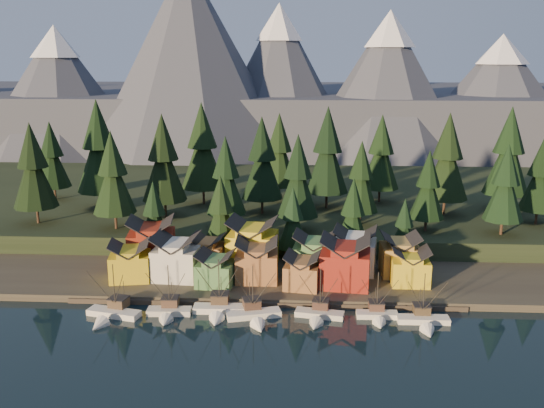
# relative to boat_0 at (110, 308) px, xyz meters

# --- Properties ---
(ground) EXTENTS (500.00, 500.00, 0.00)m
(ground) POSITION_rel_boat_0_xyz_m (29.15, -8.00, -2.10)
(ground) COLOR black
(ground) RESTS_ON ground
(shore_strip) EXTENTS (400.00, 50.00, 1.50)m
(shore_strip) POSITION_rel_boat_0_xyz_m (29.15, 32.00, -1.35)
(shore_strip) COLOR #342F26
(shore_strip) RESTS_ON ground
(hillside) EXTENTS (420.00, 100.00, 6.00)m
(hillside) POSITION_rel_boat_0_xyz_m (29.15, 82.00, 0.90)
(hillside) COLOR black
(hillside) RESTS_ON ground
(dock) EXTENTS (80.00, 4.00, 1.00)m
(dock) POSITION_rel_boat_0_xyz_m (29.15, 8.50, -1.60)
(dock) COLOR #43392F
(dock) RESTS_ON ground
(mountain_ridge) EXTENTS (560.00, 190.00, 90.00)m
(mountain_ridge) POSITION_rel_boat_0_xyz_m (24.95, 205.59, 23.96)
(mountain_ridge) COLOR #464B5A
(mountain_ridge) RESTS_ON ground
(boat_0) EXTENTS (11.07, 11.64, 11.49)m
(boat_0) POSITION_rel_boat_0_xyz_m (0.00, 0.00, 0.00)
(boat_0) COLOR silver
(boat_0) RESTS_ON ground
(boat_1) EXTENTS (8.82, 9.56, 10.98)m
(boat_1) POSITION_rel_boat_0_xyz_m (10.81, 1.60, 0.07)
(boat_1) COLOR beige
(boat_1) RESTS_ON ground
(boat_2) EXTENTS (10.38, 11.27, 11.84)m
(boat_2) POSITION_rel_boat_0_xyz_m (20.34, 3.07, 0.13)
(boat_2) COLOR white
(boat_2) RESTS_ON ground
(boat_3) EXTENTS (11.12, 11.63, 11.36)m
(boat_3) POSITION_rel_boat_0_xyz_m (27.61, 0.92, -0.04)
(boat_3) COLOR white
(boat_3) RESTS_ON ground
(boat_4) EXTENTS (9.90, 10.49, 10.62)m
(boat_4) POSITION_rel_boat_0_xyz_m (39.76, 1.90, -0.13)
(boat_4) COLOR beige
(boat_4) RESTS_ON ground
(boat_5) EXTENTS (8.11, 8.83, 10.01)m
(boat_5) POSITION_rel_boat_0_xyz_m (51.00, 2.37, -0.14)
(boat_5) COLOR silver
(boat_5) RESTS_ON ground
(boat_6) EXTENTS (10.00, 10.89, 10.65)m
(boat_6) POSITION_rel_boat_0_xyz_m (59.41, 0.33, -0.17)
(boat_6) COLOR silver
(boat_6) RESTS_ON ground
(house_front_0) EXTENTS (9.62, 9.24, 8.42)m
(house_front_0) POSITION_rel_boat_0_xyz_m (-0.73, 16.80, 3.82)
(house_front_0) COLOR gold
(house_front_0) RESTS_ON shore_strip
(house_front_1) EXTENTS (10.14, 9.79, 9.82)m
(house_front_1) POSITION_rel_boat_0_xyz_m (9.15, 18.13, 4.56)
(house_front_1) COLOR beige
(house_front_1) RESTS_ON shore_strip
(house_front_2) EXTENTS (8.36, 8.41, 7.33)m
(house_front_2) POSITION_rel_boat_0_xyz_m (18.24, 14.43, 3.25)
(house_front_2) COLOR #467740
(house_front_2) RESTS_ON shore_strip
(house_front_3) EXTENTS (9.10, 8.69, 9.07)m
(house_front_3) POSITION_rel_boat_0_xyz_m (26.71, 17.83, 4.16)
(house_front_3) COLOR #915C33
(house_front_3) RESTS_ON shore_strip
(house_front_4) EXTENTS (8.18, 8.66, 7.32)m
(house_front_4) POSITION_rel_boat_0_xyz_m (36.51, 14.20, 3.24)
(house_front_4) COLOR brown
(house_front_4) RESTS_ON shore_strip
(house_front_5) EXTENTS (11.20, 10.40, 10.65)m
(house_front_5) POSITION_rel_boat_0_xyz_m (45.49, 15.65, 4.99)
(house_front_5) COLOR maroon
(house_front_5) RESTS_ON shore_strip
(house_front_6) EXTENTS (8.03, 7.60, 7.87)m
(house_front_6) POSITION_rel_boat_0_xyz_m (59.36, 17.40, 3.54)
(house_front_6) COLOR gold
(house_front_6) RESTS_ON shore_strip
(house_back_0) EXTENTS (11.36, 11.01, 11.10)m
(house_back_0) POSITION_rel_boat_0_xyz_m (1.69, 26.16, 5.23)
(house_back_0) COLOR maroon
(house_back_0) RESTS_ON shore_strip
(house_back_1) EXTENTS (8.07, 8.15, 8.13)m
(house_back_1) POSITION_rel_boat_0_xyz_m (15.20, 23.86, 3.67)
(house_back_1) COLOR #AA713C
(house_back_1) RESTS_ON shore_strip
(house_back_2) EXTENTS (11.78, 11.01, 11.38)m
(house_back_2) POSITION_rel_boat_0_xyz_m (25.02, 26.13, 5.38)
(house_back_2) COLOR yellow
(house_back_2) RESTS_ON shore_strip
(house_back_3) EXTENTS (10.00, 9.11, 9.32)m
(house_back_3) POSITION_rel_boat_0_xyz_m (39.17, 22.58, 4.30)
(house_back_3) COLOR #4D7E44
(house_back_3) RESTS_ON shore_strip
(house_back_4) EXTENTS (10.54, 10.24, 10.04)m
(house_back_4) POSITION_rel_boat_0_xyz_m (48.16, 24.34, 4.67)
(house_back_4) COLOR white
(house_back_4) RESTS_ON shore_strip
(house_back_5) EXTENTS (8.47, 8.57, 9.20)m
(house_back_5) POSITION_rel_boat_0_xyz_m (58.04, 23.04, 4.23)
(house_back_5) COLOR #AB833C
(house_back_5) RESTS_ON shore_strip
(tree_hill_0) EXTENTS (11.35, 11.35, 26.44)m
(tree_hill_0) POSITION_rel_boat_0_xyz_m (-32.85, 44.00, 18.36)
(tree_hill_0) COLOR #332319
(tree_hill_0) RESTS_ON hillside
(tree_hill_1) EXTENTS (13.34, 13.34, 31.08)m
(tree_hill_1) POSITION_rel_boat_0_xyz_m (-20.85, 60.00, 20.89)
(tree_hill_1) COLOR #332319
(tree_hill_1) RESTS_ON hillside
(tree_hill_2) EXTENTS (10.74, 10.74, 25.02)m
(tree_hill_2) POSITION_rel_boat_0_xyz_m (-10.85, 40.00, 17.58)
(tree_hill_2) COLOR #332319
(tree_hill_2) RESTS_ON hillside
(tree_hill_3) EXTENTS (12.02, 12.02, 28.01)m
(tree_hill_3) POSITION_rel_boat_0_xyz_m (-0.85, 52.00, 19.21)
(tree_hill_3) COLOR #332319
(tree_hill_3) RESTS_ON hillside
(tree_hill_4) EXTENTS (12.83, 12.83, 29.88)m
(tree_hill_4) POSITION_rel_boat_0_xyz_m (7.15, 67.00, 20.24)
(tree_hill_4) COLOR #332319
(tree_hill_4) RESTS_ON hillside
(tree_hill_5) EXTENTS (10.13, 10.13, 23.60)m
(tree_hill_5) POSITION_rel_boat_0_xyz_m (17.15, 42.00, 16.80)
(tree_hill_5) COLOR #332319
(tree_hill_5) RESTS_ON hillside
(tree_hill_6) EXTENTS (11.57, 11.57, 26.95)m
(tree_hill_6) POSITION_rel_boat_0_xyz_m (25.15, 57.00, 18.63)
(tree_hill_6) COLOR #332319
(tree_hill_6) RESTS_ON hillside
(tree_hill_7) EXTENTS (10.52, 10.52, 24.50)m
(tree_hill_7) POSITION_rel_boat_0_xyz_m (35.15, 40.00, 17.29)
(tree_hill_7) COLOR #332319
(tree_hill_7) RESTS_ON hillside
(tree_hill_8) EXTENTS (12.50, 12.50, 29.11)m
(tree_hill_8) POSITION_rel_boat_0_xyz_m (43.15, 64.00, 19.82)
(tree_hill_8) COLOR #332319
(tree_hill_8) RESTS_ON hillside
(tree_hill_9) EXTENTS (9.44, 9.44, 22.00)m
(tree_hill_9) POSITION_rel_boat_0_xyz_m (51.15, 47.00, 15.92)
(tree_hill_9) COLOR #332319
(tree_hill_9) RESTS_ON hillside
(tree_hill_10) EXTENTS (11.23, 11.23, 26.17)m
(tree_hill_10) POSITION_rel_boat_0_xyz_m (59.15, 72.00, 18.21)
(tree_hill_10) COLOR #332319
(tree_hill_10) RESTS_ON hillside
(tree_hill_11) EXTENTS (8.79, 8.79, 20.47)m
(tree_hill_11) POSITION_rel_boat_0_xyz_m (67.15, 42.00, 15.09)
(tree_hill_11) COLOR #332319
(tree_hill_11) RESTS_ON hillside
(tree_hill_12) EXTENTS (12.07, 12.07, 28.12)m
(tree_hill_12) POSITION_rel_boat_0_xyz_m (75.15, 58.00, 19.27)
(tree_hill_12) COLOR #332319
(tree_hill_12) RESTS_ON hillside
(tree_hill_13) EXTENTS (9.65, 9.65, 22.48)m
(tree_hill_13) POSITION_rel_boat_0_xyz_m (85.15, 40.00, 16.18)
(tree_hill_13) COLOR #332319
(tree_hill_13) RESTS_ON hillside
(tree_hill_14) EXTENTS (12.58, 12.58, 29.31)m
(tree_hill_14) POSITION_rel_boat_0_xyz_m (93.15, 64.00, 19.93)
(tree_hill_14) COLOR #332319
(tree_hill_14) RESTS_ON hillside
(tree_hill_15) EXTENTS (11.28, 11.28, 26.27)m
(tree_hill_15) POSITION_rel_boat_0_xyz_m (29.15, 74.00, 18.26)
(tree_hill_15) COLOR #332319
(tree_hill_15) RESTS_ON hillside
(tree_hill_16) EXTENTS (10.20, 10.20, 23.77)m
(tree_hill_16) POSITION_rel_boat_0_xyz_m (-38.85, 70.00, 16.89)
(tree_hill_16) COLOR #332319
(tree_hill_16) RESTS_ON hillside
(tree_hill_17) EXTENTS (9.86, 9.86, 22.97)m
(tree_hill_17) POSITION_rel_boat_0_xyz_m (97.15, 50.00, 16.46)
(tree_hill_17) COLOR #332319
(tree_hill_17) RESTS_ON hillside
(tree_shore_0) EXTENTS (8.03, 8.03, 18.70)m
(tree_shore_0) POSITION_rel_boat_0_xyz_m (1.15, 32.00, 9.62)
(tree_shore_0) COLOR #332319
(tree_shore_0) RESTS_ON shore_strip
(tree_shore_1) EXTENTS (8.69, 8.69, 20.24)m
(tree_shore_1) POSITION_rel_boat_0_xyz_m (17.15, 32.00, 10.46)
(tree_shore_1) COLOR #332319
(tree_shore_1) RESTS_ON shore_strip
(tree_shore_2) EXTENTS (7.55, 7.55, 17.58)m
(tree_shore_2) POSITION_rel_boat_0_xyz_m (34.15, 32.00, 9.00)
(tree_shore_2) COLOR #332319
(tree_shore_2) RESTS_ON shore_strip
(tree_shore_3) EXTENTS (8.57, 8.57, 19.96)m
(tree_shore_3) POSITION_rel_boat_0_xyz_m (48.15, 32.00, 10.30)
(tree_shore_3) COLOR #332319
(tree_shore_3) RESTS_ON shore_strip
(tree_shore_4) EXTENTS (6.55, 6.55, 15.25)m
(tree_shore_4) POSITION_rel_boat_0_xyz_m (60.15, 32.00, 7.72)
(tree_shore_4) COLOR #332319
(tree_shore_4) RESTS_ON shore_strip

